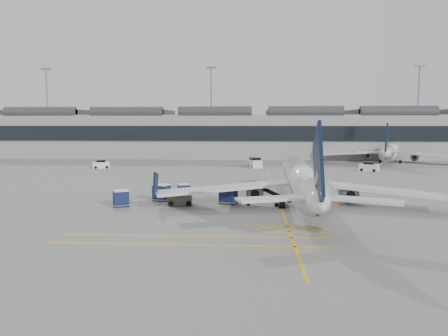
# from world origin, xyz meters

# --- Properties ---
(ground) EXTENTS (220.00, 220.00, 0.00)m
(ground) POSITION_xyz_m (0.00, 0.00, 0.00)
(ground) COLOR gray
(ground) RESTS_ON ground
(terminal) EXTENTS (200.00, 20.45, 12.40)m
(terminal) POSITION_xyz_m (0.00, 71.93, 6.14)
(terminal) COLOR #9E9E99
(terminal) RESTS_ON ground
(light_masts) EXTENTS (113.00, 0.60, 25.45)m
(light_masts) POSITION_xyz_m (-1.67, 86.00, 14.49)
(light_masts) COLOR slate
(light_masts) RESTS_ON ground
(apron_markings) EXTENTS (0.25, 60.00, 0.01)m
(apron_markings) POSITION_xyz_m (10.00, 10.00, 0.01)
(apron_markings) COLOR gold
(apron_markings) RESTS_ON ground
(airliner_main) EXTENTS (32.16, 35.17, 9.35)m
(airliner_main) POSITION_xyz_m (12.37, 3.54, 2.75)
(airliner_main) COLOR silver
(airliner_main) RESTS_ON ground
(airliner_far) EXTENTS (29.34, 32.48, 9.08)m
(airliner_far) POSITION_xyz_m (38.96, 57.81, 2.67)
(airliner_far) COLOR silver
(airliner_far) RESTS_ON ground
(belt_loader) EXTENTS (5.39, 2.70, 2.13)m
(belt_loader) POSITION_xyz_m (8.14, 3.91, 0.62)
(belt_loader) COLOR silver
(belt_loader) RESTS_ON ground
(baggage_cart_a) EXTENTS (2.33, 2.13, 2.00)m
(baggage_cart_a) POSITION_xyz_m (4.21, 4.43, 1.07)
(baggage_cart_a) COLOR gray
(baggage_cart_a) RESTS_ON ground
(baggage_cart_b) EXTENTS (2.28, 2.09, 1.95)m
(baggage_cart_b) POSITION_xyz_m (-3.71, 5.73, 1.04)
(baggage_cart_b) COLOR gray
(baggage_cart_b) RESTS_ON ground
(baggage_cart_c) EXTENTS (1.89, 1.71, 1.65)m
(baggage_cart_c) POSITION_xyz_m (-1.46, 8.34, 0.88)
(baggage_cart_c) COLOR gray
(baggage_cart_c) RESTS_ON ground
(baggage_cart_d) EXTENTS (2.16, 2.03, 1.80)m
(baggage_cart_d) POSITION_xyz_m (-7.44, 2.03, 0.96)
(baggage_cart_d) COLOR gray
(baggage_cart_d) RESTS_ON ground
(ramp_agent_a) EXTENTS (0.79, 0.82, 1.90)m
(ramp_agent_a) POSITION_xyz_m (3.34, 7.56, 0.95)
(ramp_agent_a) COLOR #F4580C
(ramp_agent_a) RESTS_ON ground
(ramp_agent_b) EXTENTS (0.95, 0.88, 1.56)m
(ramp_agent_b) POSITION_xyz_m (6.33, 3.90, 0.78)
(ramp_agent_b) COLOR orange
(ramp_agent_b) RESTS_ON ground
(pushback_tug) EXTENTS (2.85, 1.96, 1.50)m
(pushback_tug) POSITION_xyz_m (-1.13, 3.18, 0.67)
(pushback_tug) COLOR #4C4F43
(pushback_tug) RESTS_ON ground
(safety_cone_nose) EXTENTS (0.37, 0.37, 0.51)m
(safety_cone_nose) POSITION_xyz_m (13.15, 19.75, 0.26)
(safety_cone_nose) COLOR #F24C0A
(safety_cone_nose) RESTS_ON ground
(safety_cone_engine) EXTENTS (0.38, 0.38, 0.52)m
(safety_cone_engine) POSITION_xyz_m (16.16, 3.54, 0.26)
(safety_cone_engine) COLOR #F24C0A
(safety_cone_engine) RESTS_ON ground
(service_van_left) EXTENTS (3.65, 2.89, 1.68)m
(service_van_left) POSITION_xyz_m (-23.18, 40.87, 0.75)
(service_van_left) COLOR white
(service_van_left) RESTS_ON ground
(service_van_mid) EXTENTS (3.04, 4.45, 2.08)m
(service_van_mid) POSITION_xyz_m (7.63, 44.08, 0.93)
(service_van_mid) COLOR white
(service_van_mid) RESTS_ON ground
(service_van_right) EXTENTS (3.85, 3.21, 1.77)m
(service_van_right) POSITION_xyz_m (28.96, 38.65, 0.79)
(service_van_right) COLOR white
(service_van_right) RESTS_ON ground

